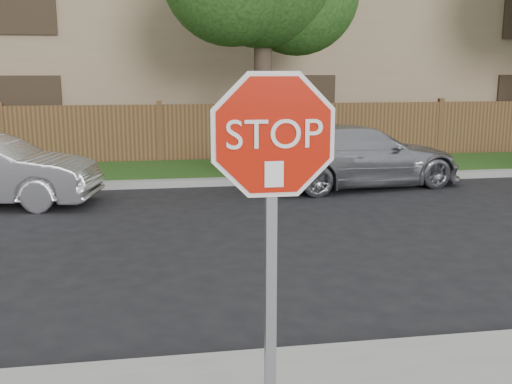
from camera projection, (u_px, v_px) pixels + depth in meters
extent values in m
plane|color=black|center=(176.00, 366.00, 5.17)|extent=(90.00, 90.00, 0.00)
cube|color=gray|center=(162.00, 184.00, 13.03)|extent=(70.00, 0.30, 0.15)
cube|color=#1E4714|center=(162.00, 172.00, 14.63)|extent=(70.00, 3.00, 0.12)
cube|color=#4E2D1B|center=(160.00, 135.00, 16.03)|extent=(70.00, 0.12, 1.60)
cube|color=#957E5C|center=(156.00, 55.00, 20.99)|extent=(34.00, 8.00, 6.00)
cylinder|color=#382B21|center=(263.00, 93.00, 14.55)|extent=(0.44, 0.44, 3.92)
cube|color=gray|center=(271.00, 282.00, 3.63)|extent=(0.06, 0.06, 2.30)
cylinder|color=white|center=(273.00, 135.00, 3.38)|extent=(1.01, 0.02, 1.01)
cylinder|color=#B41506|center=(274.00, 135.00, 3.37)|extent=(0.93, 0.02, 0.93)
cube|color=white|center=(274.00, 174.00, 3.40)|extent=(0.11, 0.00, 0.15)
imported|color=#9D9EA4|center=(358.00, 156.00, 13.02)|extent=(4.87, 2.59, 1.34)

